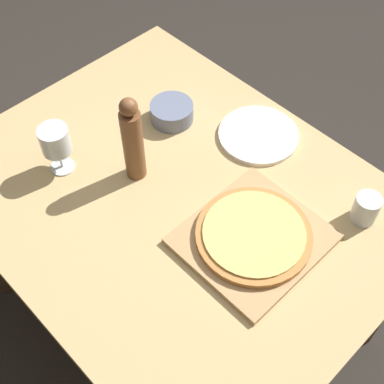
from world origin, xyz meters
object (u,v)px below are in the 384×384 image
(pepper_mill, at_px, (133,141))
(wine_glass, at_px, (55,141))
(pizza, at_px, (254,234))
(small_bowl, at_px, (172,112))

(pepper_mill, bearing_deg, wine_glass, 130.26)
(pizza, distance_m, pepper_mill, 0.42)
(small_bowl, bearing_deg, pizza, -107.86)
(pepper_mill, bearing_deg, pizza, -80.01)
(pizza, xyz_separation_m, small_bowl, (0.16, 0.49, -0.00))
(pepper_mill, relative_size, wine_glass, 1.84)
(pizza, bearing_deg, wine_glass, 110.67)
(pizza, relative_size, wine_glass, 1.97)
(pepper_mill, xyz_separation_m, wine_glass, (-0.14, 0.17, -0.03))
(pepper_mill, xyz_separation_m, small_bowl, (0.23, 0.09, -0.11))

